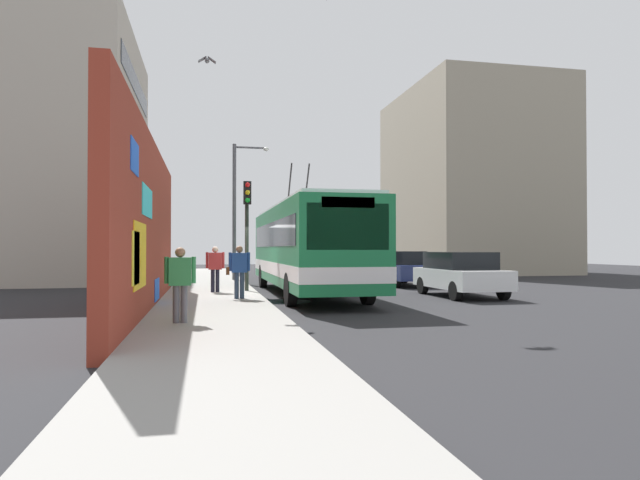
{
  "coord_description": "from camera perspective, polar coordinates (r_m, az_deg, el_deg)",
  "views": [
    {
      "loc": [
        -19.37,
        1.83,
        1.71
      ],
      "look_at": [
        0.51,
        -2.32,
        2.02
      ],
      "focal_mm": 30.8,
      "sensor_mm": 36.0,
      "label": 1
    }
  ],
  "objects": [
    {
      "name": "parked_car_navy",
      "position": [
        25.69,
        8.34,
        -2.82
      ],
      "size": [
        4.74,
        1.74,
        1.58
      ],
      "color": "navy",
      "rests_on": "ground_plane"
    },
    {
      "name": "building_far_left",
      "position": [
        33.01,
        -24.77,
        7.83
      ],
      "size": [
        12.96,
        7.08,
        13.32
      ],
      "color": "#B2A899",
      "rests_on": "ground_plane"
    },
    {
      "name": "city_bus",
      "position": [
        20.29,
        -1.47,
        -0.55
      ],
      "size": [
        12.39,
        2.64,
        5.06
      ],
      "color": "#19723F",
      "rests_on": "ground_plane"
    },
    {
      "name": "pedestrian_at_curb",
      "position": [
        17.24,
        -8.41,
        -2.87
      ],
      "size": [
        0.22,
        0.74,
        1.64
      ],
      "color": "#2D3F59",
      "rests_on": "sidewalk_slab"
    },
    {
      "name": "street_lamp",
      "position": [
        27.63,
        -8.49,
        3.94
      ],
      "size": [
        0.44,
        1.8,
        6.76
      ],
      "color": "#4C4C51",
      "rests_on": "sidewalk_slab"
    },
    {
      "name": "ground_plane",
      "position": [
        19.54,
        -6.39,
        -5.89
      ],
      "size": [
        80.0,
        80.0,
        0.0
      ],
      "primitive_type": "plane",
      "color": "#232326"
    },
    {
      "name": "building_far_right",
      "position": [
        41.56,
        15.34,
        5.8
      ],
      "size": [
        12.62,
        9.59,
        13.04
      ],
      "color": "#9E937F",
      "rests_on": "ground_plane"
    },
    {
      "name": "traffic_light",
      "position": [
        20.32,
        -7.59,
        2.42
      ],
      "size": [
        0.49,
        0.28,
        4.04
      ],
      "color": "#2D382D",
      "rests_on": "sidewalk_slab"
    },
    {
      "name": "parked_car_red",
      "position": [
        30.88,
        4.84,
        -2.5
      ],
      "size": [
        4.35,
        1.76,
        1.58
      ],
      "color": "#B21E19",
      "rests_on": "ground_plane"
    },
    {
      "name": "parked_car_white",
      "position": [
        20.07,
        14.36,
        -3.35
      ],
      "size": [
        4.18,
        1.94,
        1.58
      ],
      "color": "white",
      "rests_on": "ground_plane"
    },
    {
      "name": "curbside_puddle",
      "position": [
        17.74,
        -3.87,
        -6.4
      ],
      "size": [
        1.8,
        1.8,
        0.0
      ],
      "primitive_type": "cylinder",
      "color": "black",
      "rests_on": "ground_plane"
    },
    {
      "name": "sidewalk_slab",
      "position": [
        19.44,
        -11.12,
        -5.68
      ],
      "size": [
        48.0,
        3.2,
        0.15
      ],
      "primitive_type": "cube",
      "color": "gray",
      "rests_on": "ground_plane"
    },
    {
      "name": "graffiti_wall",
      "position": [
        15.6,
        -17.36,
        1.34
      ],
      "size": [
        14.32,
        0.32,
        4.61
      ],
      "color": "maroon",
      "rests_on": "ground_plane"
    },
    {
      "name": "flying_pigeons",
      "position": [
        17.7,
        -5.97,
        21.02
      ],
      "size": [
        1.29,
        3.78,
        2.02
      ],
      "color": "slate"
    },
    {
      "name": "pedestrian_near_wall",
      "position": [
        11.89,
        -14.33,
        -3.94
      ],
      "size": [
        0.22,
        0.65,
        1.58
      ],
      "color": "#595960",
      "rests_on": "sidewalk_slab"
    },
    {
      "name": "pedestrian_midblock",
      "position": [
        19.9,
        -10.84,
        -2.61
      ],
      "size": [
        0.22,
        0.66,
        1.63
      ],
      "color": "#1E1E2D",
      "rests_on": "sidewalk_slab"
    }
  ]
}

